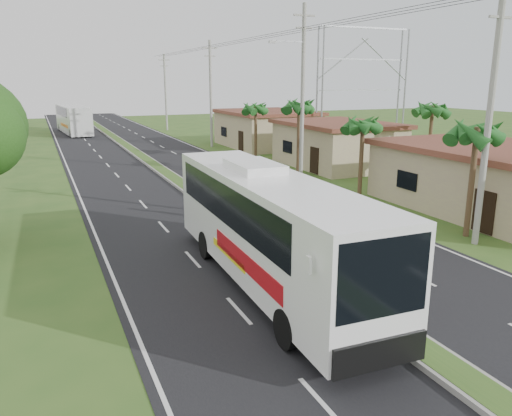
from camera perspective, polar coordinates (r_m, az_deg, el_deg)
name	(u,v)px	position (r m, az deg, el deg)	size (l,w,h in m)	color
ground	(335,293)	(17.36, 8.97, -9.53)	(180.00, 180.00, 0.00)	#31551F
road_asphalt	(179,184)	(35.10, -8.77, 2.77)	(14.00, 160.00, 0.02)	black
median_strip	(179,182)	(35.09, -8.78, 2.92)	(1.20, 160.00, 0.18)	gray
lane_edge_left	(78,192)	(34.07, -19.71, 1.72)	(0.12, 160.00, 0.01)	silver
lane_edge_right	(267,177)	(37.34, 1.22, 3.62)	(0.12, 160.00, 0.01)	silver
shop_near	(495,178)	(30.25, 25.68, 3.06)	(8.60, 12.60, 3.52)	tan
shop_mid	(336,144)	(42.28, 9.16, 7.26)	(7.60, 10.60, 3.67)	tan
shop_far	(266,128)	(54.50, 1.14, 9.08)	(8.60, 11.60, 3.82)	tan
palm_verge_a	(477,133)	(24.17, 23.93, 7.85)	(2.40, 2.40, 5.45)	#473321
palm_verge_b	(363,125)	(31.22, 12.13, 9.26)	(2.40, 2.40, 5.05)	#473321
palm_verge_c	(299,107)	(36.78, 4.96, 11.45)	(2.40, 2.40, 5.85)	#473321
palm_verge_d	(256,108)	(45.11, -0.04, 11.31)	(2.40, 2.40, 5.25)	#473321
palm_behind_shop	(433,110)	(38.62, 19.53, 10.55)	(2.40, 2.40, 5.65)	#473321
utility_pole_a	(490,113)	(23.06, 25.14, 9.80)	(1.60, 0.28, 11.00)	gray
utility_pole_b	(302,91)	(35.70, 5.31, 13.18)	(3.20, 0.28, 12.00)	gray
utility_pole_c	(211,93)	(54.11, -5.19, 12.96)	(1.60, 0.28, 11.00)	gray
utility_pole_d	(165,92)	(73.35, -10.31, 12.96)	(1.60, 0.28, 10.50)	gray
billboard_lattice	(363,82)	(53.08, 12.10, 13.93)	(10.18, 1.18, 12.07)	gray
coach_bus_main	(268,222)	(17.03, 1.34, -1.60)	(3.04, 12.98, 4.17)	white
coach_bus_far	(73,118)	(71.99, -20.16, 9.64)	(3.78, 12.75, 3.66)	silver
motorcyclist	(220,204)	(25.53, -4.11, 0.42)	(1.67, 0.87, 2.26)	black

